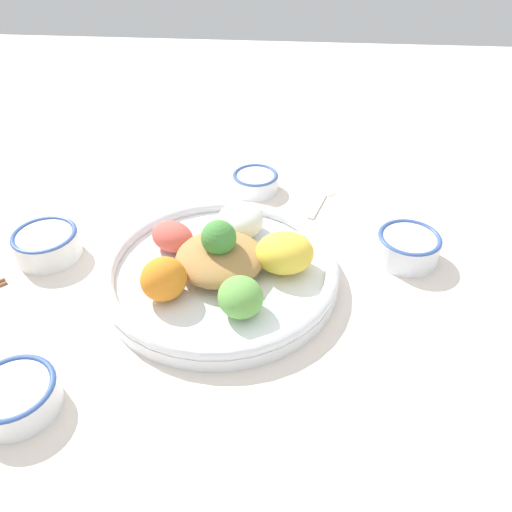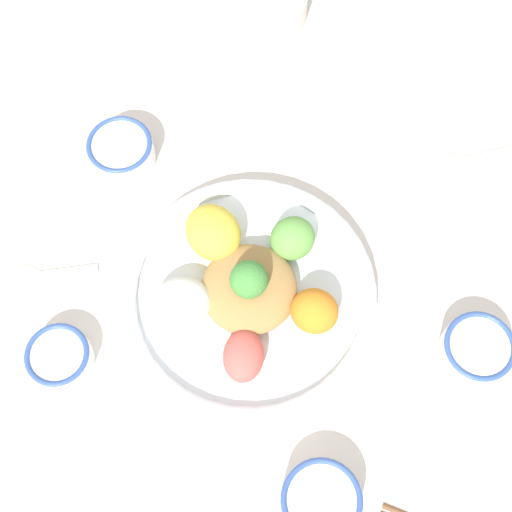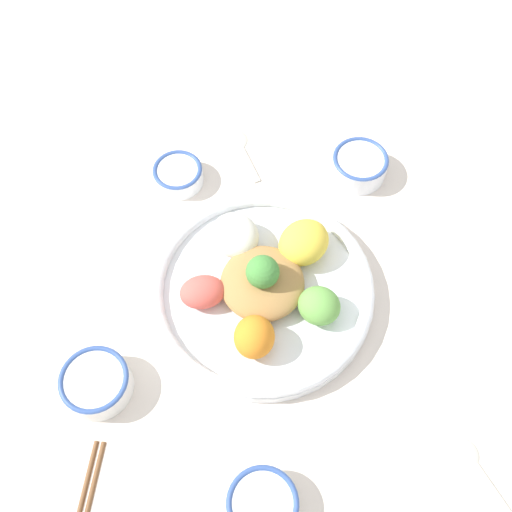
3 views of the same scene
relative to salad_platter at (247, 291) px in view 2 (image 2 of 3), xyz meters
The scene contains 8 objects.
ground_plane 0.04m from the salad_platter, behind, with size 2.40×2.40×0.00m, color silver.
salad_platter is the anchor object (origin of this frame).
sauce_bowl_red 0.28m from the salad_platter, 96.10° to the right, with size 0.10×0.10×0.04m.
rice_bowl_blue 0.28m from the salad_platter, 105.01° to the left, with size 0.09×0.09×0.04m.
sauce_bowl_dark 0.31m from the salad_platter, 39.99° to the right, with size 0.09×0.09×0.04m.
rice_bowl_plain 0.26m from the salad_platter, behind, with size 0.08×0.08×0.03m.
serving_spoon_main 0.29m from the salad_platter, 148.61° to the left, with size 0.13×0.06×0.01m.
serving_spoon_extra 0.38m from the salad_platter, ahead, with size 0.12×0.05×0.01m.
Camera 2 is at (-0.09, -0.28, 0.92)m, focal length 50.00 mm.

